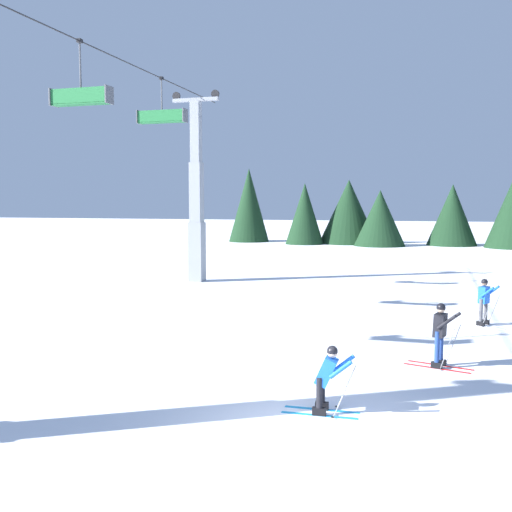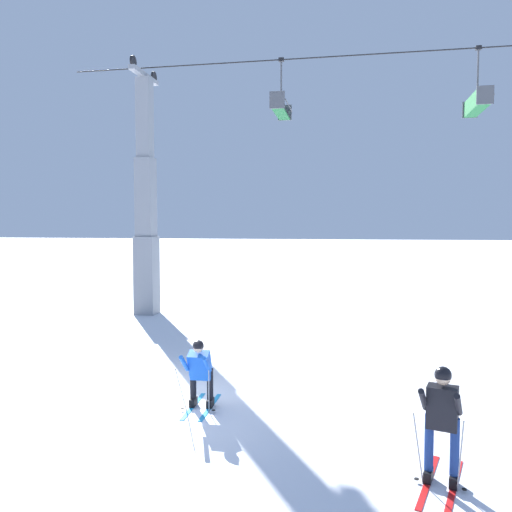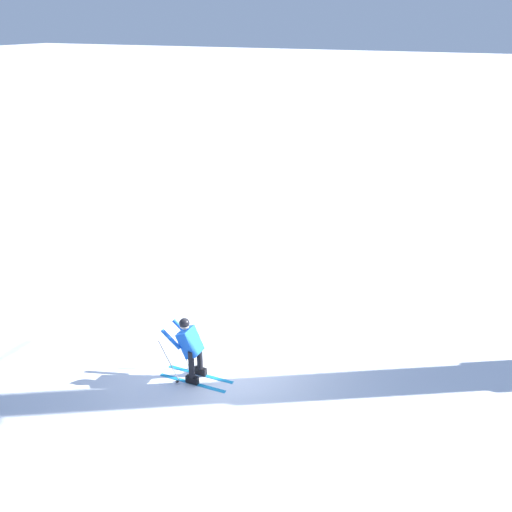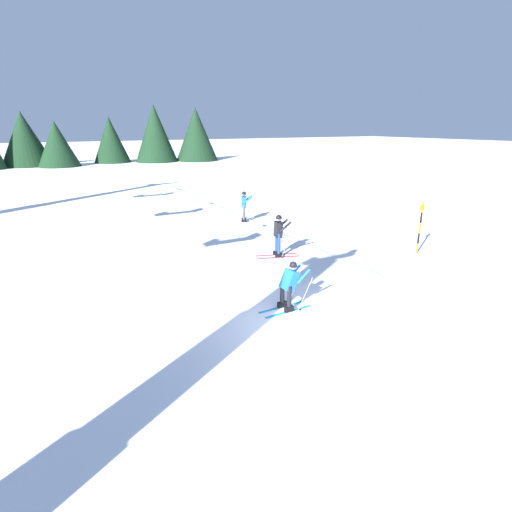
{
  "view_description": "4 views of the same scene",
  "coord_description": "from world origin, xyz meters",
  "px_view_note": "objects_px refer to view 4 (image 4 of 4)",
  "views": [
    {
      "loc": [
        -10.95,
        -2.21,
        4.38
      ],
      "look_at": [
        0.35,
        1.13,
        3.31
      ],
      "focal_mm": 41.74,
      "sensor_mm": 36.0,
      "label": 1
    },
    {
      "loc": [
        3.99,
        -10.02,
        3.73
      ],
      "look_at": [
        1.76,
        1.86,
        3.0
      ],
      "focal_mm": 35.9,
      "sensor_mm": 36.0,
      "label": 2
    },
    {
      "loc": [
        9.91,
        5.53,
        7.28
      ],
      "look_at": [
        1.42,
        1.55,
        3.36
      ],
      "focal_mm": 40.18,
      "sensor_mm": 36.0,
      "label": 3
    },
    {
      "loc": [
        -7.79,
        5.72,
        5.14
      ],
      "look_at": [
        0.45,
        1.19,
        2.01
      ],
      "focal_mm": 27.83,
      "sensor_mm": 36.0,
      "label": 4
    }
  ],
  "objects_px": {
    "trail_marker_pole": "(420,226)",
    "skier_distant_downhill": "(279,232)",
    "skier_carving_main": "(290,283)",
    "skier_distant_uphill": "(244,204)"
  },
  "relations": [
    {
      "from": "skier_carving_main",
      "to": "skier_distant_downhill",
      "type": "height_order",
      "value": "skier_distant_downhill"
    },
    {
      "from": "trail_marker_pole",
      "to": "skier_carving_main",
      "type": "bearing_deg",
      "value": 103.45
    },
    {
      "from": "trail_marker_pole",
      "to": "skier_distant_downhill",
      "type": "xyz_separation_m",
      "value": [
        2.49,
        5.27,
        -0.17
      ]
    },
    {
      "from": "skier_carving_main",
      "to": "trail_marker_pole",
      "type": "bearing_deg",
      "value": -76.55
    },
    {
      "from": "skier_carving_main",
      "to": "skier_distant_uphill",
      "type": "relative_size",
      "value": 0.9
    },
    {
      "from": "skier_distant_uphill",
      "to": "trail_marker_pole",
      "type": "bearing_deg",
      "value": -156.62
    },
    {
      "from": "trail_marker_pole",
      "to": "skier_distant_downhill",
      "type": "bearing_deg",
      "value": 64.74
    },
    {
      "from": "skier_carving_main",
      "to": "skier_distant_uphill",
      "type": "distance_m",
      "value": 11.07
    },
    {
      "from": "trail_marker_pole",
      "to": "skier_distant_uphill",
      "type": "xyz_separation_m",
      "value": [
        8.56,
        3.7,
        -0.21
      ]
    },
    {
      "from": "skier_distant_uphill",
      "to": "skier_distant_downhill",
      "type": "bearing_deg",
      "value": 165.56
    }
  ]
}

